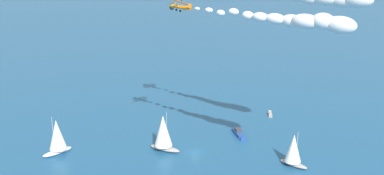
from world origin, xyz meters
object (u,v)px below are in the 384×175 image
(motorboat_near_centre, at_px, (240,134))
(sailboat_far_stbd, at_px, (294,150))
(sailboat_far_port, at_px, (57,137))
(biplane_lead, at_px, (180,6))
(motorboat_inshore, at_px, (270,114))
(sailboat_offshore, at_px, (163,133))

(motorboat_near_centre, height_order, sailboat_far_stbd, sailboat_far_stbd)
(motorboat_near_centre, distance_m, sailboat_far_port, 60.60)
(biplane_lead, bearing_deg, sailboat_far_stbd, -54.49)
(motorboat_inshore, distance_m, sailboat_offshore, 50.28)
(sailboat_offshore, bearing_deg, motorboat_near_centre, -25.35)
(sailboat_far_stbd, height_order, motorboat_inshore, sailboat_far_stbd)
(motorboat_inshore, bearing_deg, biplane_lead, -179.93)
(motorboat_inshore, height_order, sailboat_offshore, sailboat_offshore)
(motorboat_inshore, bearing_deg, motorboat_near_centre, -172.93)
(motorboat_near_centre, distance_m, biplane_lead, 53.57)
(sailboat_offshore, bearing_deg, sailboat_far_port, 135.40)
(motorboat_inshore, relative_size, biplane_lead, 0.68)
(sailboat_offshore, height_order, biplane_lead, biplane_lead)
(motorboat_near_centre, bearing_deg, biplane_lead, 173.70)
(sailboat_far_stbd, bearing_deg, motorboat_inshore, 41.72)
(sailboat_far_port, bearing_deg, biplane_lead, -55.18)
(sailboat_far_port, bearing_deg, sailboat_offshore, -44.60)
(sailboat_far_port, xyz_separation_m, sailboat_offshore, (23.76, -23.43, 0.32))
(sailboat_far_port, distance_m, motorboat_inshore, 79.96)
(sailboat_far_stbd, xyz_separation_m, biplane_lead, (-19.55, 27.39, 42.06))
(sailboat_far_stbd, bearing_deg, sailboat_offshore, 116.75)
(motorboat_near_centre, relative_size, sailboat_offshore, 0.66)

